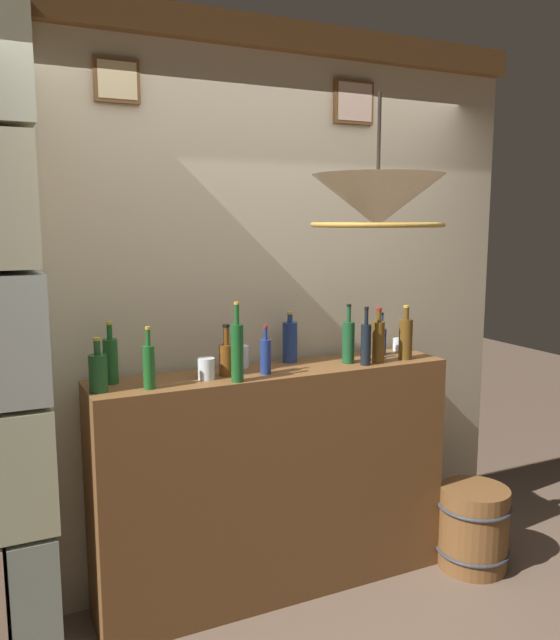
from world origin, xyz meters
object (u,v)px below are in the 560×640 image
at_px(liquor_bottle_vermouth, 366,343).
at_px(glass_tumbler_highball, 398,344).
at_px(liquor_bottle_rum, 378,340).
at_px(liquor_bottle_amaro, 98,372).
at_px(liquor_bottle_scotch, 149,365).
at_px(liquor_bottle_port, 290,341).
at_px(liquor_bottle_rye, 381,341).
at_px(glass_tumbler_shot, 206,369).
at_px(wooden_barrel, 473,527).
at_px(liquor_bottle_vodka, 406,338).
at_px(pendant_lamp, 377,203).
at_px(liquor_bottle_brandy, 111,360).
at_px(glass_tumbler_rocks, 243,356).
at_px(liquor_bottle_bourbon, 237,351).
at_px(liquor_bottle_gin, 226,358).
at_px(liquor_bottle_tequila, 266,356).
at_px(liquor_bottle_mezcal, 348,341).

height_order(liquor_bottle_vermouth, glass_tumbler_highball, liquor_bottle_vermouth).
relative_size(liquor_bottle_rum, liquor_bottle_amaro, 1.20).
bearing_deg(liquor_bottle_rum, liquor_bottle_scotch, -179.42).
bearing_deg(liquor_bottle_port, liquor_bottle_rye, -6.15).
xyz_separation_m(glass_tumbler_shot, wooden_barrel, (1.41, -0.24, -0.97)).
xyz_separation_m(liquor_bottle_vodka, pendant_lamp, (-0.80, -0.90, 0.66)).
xyz_separation_m(liquor_bottle_brandy, glass_tumbler_rocks, (0.65, 0.04, -0.05)).
bearing_deg(glass_tumbler_rocks, liquor_bottle_bourbon, -117.16).
relative_size(liquor_bottle_gin, liquor_bottle_tequila, 1.03).
relative_size(liquor_bottle_mezcal, liquor_bottle_brandy, 1.08).
bearing_deg(wooden_barrel, liquor_bottle_port, 156.41).
height_order(liquor_bottle_gin, liquor_bottle_amaro, liquor_bottle_gin).
height_order(liquor_bottle_mezcal, liquor_bottle_tequila, liquor_bottle_mezcal).
distance_m(liquor_bottle_rye, liquor_bottle_mezcal, 0.28).
relative_size(glass_tumbler_rocks, glass_tumbler_highball, 1.54).
bearing_deg(liquor_bottle_scotch, glass_tumbler_shot, 10.99).
height_order(liquor_bottle_port, pendant_lamp, pendant_lamp).
xyz_separation_m(liquor_bottle_rum, pendant_lamp, (-0.63, -0.89, 0.66)).
bearing_deg(liquor_bottle_mezcal, liquor_bottle_rye, 19.07).
distance_m(liquor_bottle_gin, glass_tumbler_shot, 0.12).
relative_size(liquor_bottle_amaro, liquor_bottle_tequila, 1.00).
bearing_deg(liquor_bottle_scotch, glass_tumbler_highball, 8.14).
bearing_deg(liquor_bottle_scotch, liquor_bottle_tequila, 2.81).
bearing_deg(liquor_bottle_rum, liquor_bottle_vermouth, -163.89).
xyz_separation_m(liquor_bottle_port, glass_tumbler_rocks, (-0.26, -0.01, -0.05)).
height_order(liquor_bottle_bourbon, wooden_barrel, liquor_bottle_bourbon).
distance_m(glass_tumbler_highball, wooden_barrel, 1.06).
distance_m(liquor_bottle_brandy, glass_tumbler_shot, 0.42).
bearing_deg(liquor_bottle_gin, liquor_bottle_vermouth, -7.83).
relative_size(liquor_bottle_vodka, glass_tumbler_rocks, 2.59).
relative_size(liquor_bottle_scotch, pendant_lamp, 0.61).
xyz_separation_m(liquor_bottle_amaro, liquor_bottle_brandy, (0.08, 0.12, 0.02)).
bearing_deg(liquor_bottle_amaro, liquor_bottle_mezcal, 1.01).
relative_size(liquor_bottle_amaro, liquor_bottle_vermouth, 0.79).
xyz_separation_m(liquor_bottle_vodka, liquor_bottle_vermouth, (-0.26, -0.03, -0.00)).
relative_size(glass_tumbler_rocks, pendant_lamp, 0.25).
distance_m(liquor_bottle_gin, wooden_barrel, 1.66).
distance_m(liquor_bottle_vermouth, liquor_bottle_scotch, 1.09).
xyz_separation_m(liquor_bottle_bourbon, liquor_bottle_amaro, (-0.59, 0.09, -0.05)).
bearing_deg(liquor_bottle_amaro, liquor_bottle_tequila, -0.98).
height_order(liquor_bottle_bourbon, liquor_bottle_rum, liquor_bottle_bourbon).
relative_size(liquor_bottle_vodka, liquor_bottle_rum, 1.01).
relative_size(liquor_bottle_rye, liquor_bottle_port, 0.89).
bearing_deg(liquor_bottle_vodka, liquor_bottle_tequila, 179.14).
relative_size(liquor_bottle_vodka, pendant_lamp, 0.64).
height_order(liquor_bottle_port, liquor_bottle_vermouth, liquor_bottle_vermouth).
xyz_separation_m(liquor_bottle_port, liquor_bottle_scotch, (-0.78, -0.21, -0.01)).
bearing_deg(liquor_bottle_scotch, glass_tumbler_rocks, 21.46).
height_order(liquor_bottle_amaro, liquor_bottle_vermouth, liquor_bottle_vermouth).
bearing_deg(liquor_bottle_rye, glass_tumbler_shot, -174.41).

